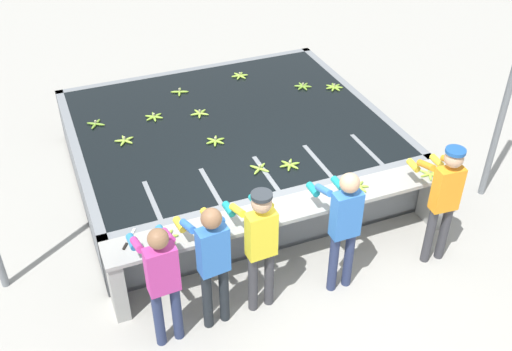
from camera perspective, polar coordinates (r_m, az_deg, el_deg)
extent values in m
plane|color=#A3A099|center=(7.46, 3.80, -9.20)|extent=(80.00, 80.00, 0.00)
cube|color=gray|center=(9.12, -2.51, 0.66)|extent=(4.41, 3.82, 0.06)
cube|color=gray|center=(7.51, 2.27, -4.32)|extent=(4.41, 0.12, 0.86)
cube|color=gray|center=(10.43, -6.09, 7.89)|extent=(4.41, 0.12, 0.86)
cube|color=gray|center=(8.56, -16.21, -0.25)|extent=(0.12, 3.82, 0.86)
cube|color=gray|center=(9.70, 9.47, 5.33)|extent=(0.12, 3.82, 0.86)
cube|color=black|center=(8.88, -2.58, 2.93)|extent=(4.17, 3.58, 0.80)
cube|color=gray|center=(7.51, -9.54, -4.89)|extent=(0.06, 0.80, 0.86)
cube|color=gray|center=(7.64, -4.20, -3.59)|extent=(0.06, 0.80, 0.86)
cube|color=gray|center=(7.83, 0.90, -2.33)|extent=(0.06, 0.80, 0.86)
cube|color=gray|center=(8.09, 5.71, -1.11)|extent=(0.06, 0.80, 0.86)
cube|color=gray|center=(8.41, 10.19, 0.03)|extent=(0.06, 0.80, 0.86)
cube|color=#9E9E99|center=(7.05, 3.29, -3.16)|extent=(4.41, 0.45, 0.05)
cube|color=#9E9E99|center=(6.92, -13.14, -10.00)|extent=(0.16, 0.41, 0.81)
cube|color=#9E9E99|center=(8.27, 16.56, -1.93)|extent=(0.16, 0.41, 0.81)
cylinder|color=navy|center=(6.52, -9.26, -13.25)|extent=(0.11, 0.11, 0.77)
cylinder|color=navy|center=(6.55, -7.56, -12.74)|extent=(0.11, 0.11, 0.77)
cube|color=#BC388E|center=(6.06, -8.95, -8.86)|extent=(0.33, 0.19, 0.55)
sphere|color=#896042|center=(5.78, -9.31, -5.96)|extent=(0.21, 0.21, 0.21)
cylinder|color=#BC388E|center=(6.09, -11.27, -6.48)|extent=(0.10, 0.31, 0.18)
cylinder|color=teal|center=(6.38, -11.72, -6.21)|extent=(0.09, 0.20, 0.08)
cylinder|color=#BC388E|center=(6.14, -8.40, -5.68)|extent=(0.10, 0.31, 0.18)
cylinder|color=teal|center=(6.43, -8.98, -5.45)|extent=(0.09, 0.20, 0.08)
cylinder|color=#1E2328|center=(6.61, -4.66, -11.71)|extent=(0.11, 0.11, 0.80)
cylinder|color=#1E2328|center=(6.66, -3.06, -11.14)|extent=(0.11, 0.11, 0.80)
cube|color=blue|center=(6.16, -4.11, -7.11)|extent=(0.34, 0.20, 0.56)
sphere|color=#896042|center=(5.88, -4.28, -4.10)|extent=(0.22, 0.22, 0.22)
cylinder|color=blue|center=(6.16, -6.52, -4.82)|extent=(0.11, 0.32, 0.18)
cylinder|color=gold|center=(6.45, -7.28, -4.66)|extent=(0.10, 0.21, 0.08)
cylinder|color=blue|center=(6.25, -3.81, -3.94)|extent=(0.11, 0.32, 0.18)
cylinder|color=gold|center=(6.53, -4.68, -3.82)|extent=(0.10, 0.21, 0.08)
cylinder|color=#38383D|center=(6.76, -0.29, -10.20)|extent=(0.11, 0.11, 0.80)
cylinder|color=#38383D|center=(6.82, 1.25, -9.69)|extent=(0.11, 0.11, 0.80)
cube|color=yellow|center=(6.32, 0.51, -5.63)|extent=(0.33, 0.19, 0.56)
sphere|color=tan|center=(6.06, 0.54, -2.64)|extent=(0.22, 0.22, 0.22)
cylinder|color=#282D33|center=(6.00, 0.54, -1.90)|extent=(0.23, 0.23, 0.04)
cylinder|color=yellow|center=(6.32, -1.76, -3.33)|extent=(0.10, 0.31, 0.18)
cylinder|color=teal|center=(6.61, -2.61, -3.21)|extent=(0.09, 0.20, 0.08)
cylinder|color=yellow|center=(6.43, 0.85, -2.57)|extent=(0.10, 0.31, 0.18)
cylinder|color=teal|center=(6.70, -0.09, -2.49)|extent=(0.09, 0.20, 0.08)
cylinder|color=navy|center=(7.03, 7.37, -8.27)|extent=(0.11, 0.11, 0.81)
cylinder|color=navy|center=(7.11, 8.80, -7.83)|extent=(0.11, 0.11, 0.81)
cube|color=blue|center=(6.61, 8.58, -3.69)|extent=(0.32, 0.17, 0.58)
sphere|color=tan|center=(6.36, 8.92, -0.70)|extent=(0.22, 0.22, 0.22)
cylinder|color=blue|center=(6.59, 6.48, -1.40)|extent=(0.08, 0.31, 0.18)
cylinder|color=teal|center=(6.87, 5.44, -1.33)|extent=(0.09, 0.20, 0.08)
cylinder|color=blue|center=(6.73, 8.90, -0.78)|extent=(0.08, 0.31, 0.18)
cylinder|color=teal|center=(7.00, 7.79, -0.74)|extent=(0.09, 0.20, 0.08)
cylinder|color=#38383D|center=(7.63, 16.18, -5.50)|extent=(0.11, 0.11, 0.81)
cylinder|color=#38383D|center=(7.73, 17.44, -5.17)|extent=(0.11, 0.11, 0.81)
cube|color=orange|center=(7.27, 17.73, -1.22)|extent=(0.33, 0.20, 0.57)
sphere|color=tan|center=(7.03, 18.34, 1.55)|extent=(0.22, 0.22, 0.22)
cylinder|color=#1E5199|center=(6.98, 18.49, 2.23)|extent=(0.23, 0.23, 0.04)
cylinder|color=orange|center=(7.24, 15.92, 0.94)|extent=(0.10, 0.31, 0.18)
cylinder|color=gold|center=(7.50, 14.76, 0.95)|extent=(0.10, 0.21, 0.08)
cylinder|color=orange|center=(7.40, 18.03, 1.36)|extent=(0.10, 0.31, 0.18)
cylinder|color=gold|center=(7.66, 16.82, 1.34)|extent=(0.10, 0.21, 0.08)
ellipsoid|color=#8CB738|center=(8.17, -3.56, 3.21)|extent=(0.13, 0.16, 0.04)
ellipsoid|color=#8CB738|center=(8.22, -3.54, 3.41)|extent=(0.17, 0.06, 0.04)
ellipsoid|color=#8CB738|center=(8.24, -3.87, 3.51)|extent=(0.10, 0.17, 0.04)
ellipsoid|color=#8CB738|center=(8.22, -4.21, 3.40)|extent=(0.13, 0.16, 0.04)
ellipsoid|color=#8CB738|center=(8.18, -4.23, 3.20)|extent=(0.17, 0.06, 0.04)
ellipsoid|color=#8CB738|center=(8.15, -3.90, 3.10)|extent=(0.10, 0.17, 0.04)
cylinder|color=tan|center=(8.18, -3.90, 3.52)|extent=(0.03, 0.03, 0.04)
ellipsoid|color=#75A333|center=(9.61, 4.82, 8.44)|extent=(0.17, 0.11, 0.04)
ellipsoid|color=#75A333|center=(9.66, 4.67, 8.58)|extent=(0.16, 0.12, 0.04)
ellipsoid|color=#75A333|center=(9.66, 4.34, 8.60)|extent=(0.04, 0.17, 0.04)
ellipsoid|color=#75A333|center=(9.62, 4.16, 8.48)|extent=(0.17, 0.11, 0.04)
ellipsoid|color=#75A333|center=(9.57, 4.31, 8.34)|extent=(0.16, 0.12, 0.04)
ellipsoid|color=#75A333|center=(9.57, 4.64, 8.32)|extent=(0.04, 0.17, 0.04)
cylinder|color=tan|center=(9.60, 4.50, 8.65)|extent=(0.03, 0.03, 0.04)
ellipsoid|color=#8CB738|center=(9.50, -7.62, 7.89)|extent=(0.17, 0.09, 0.04)
ellipsoid|color=#8CB738|center=(9.45, -7.30, 7.75)|extent=(0.09, 0.17, 0.04)
ellipsoid|color=#8CB738|center=(9.49, -6.95, 7.92)|extent=(0.17, 0.09, 0.04)
ellipsoid|color=#8CB738|center=(9.54, -7.27, 8.06)|extent=(0.09, 0.17, 0.04)
cylinder|color=tan|center=(9.48, -7.30, 8.10)|extent=(0.03, 0.03, 0.04)
ellipsoid|color=#8CB738|center=(9.66, 7.15, 8.42)|extent=(0.13, 0.16, 0.04)
ellipsoid|color=#8CB738|center=(9.61, 7.15, 8.29)|extent=(0.17, 0.04, 0.04)
ellipsoid|color=#8CB738|center=(9.59, 7.38, 8.19)|extent=(0.14, 0.15, 0.04)
ellipsoid|color=#8CB738|center=(9.60, 7.66, 8.21)|extent=(0.07, 0.17, 0.04)
ellipsoid|color=#8CB738|center=(9.64, 7.78, 8.31)|extent=(0.17, 0.11, 0.04)
ellipsoid|color=#8CB738|center=(9.68, 7.65, 8.44)|extent=(0.17, 0.10, 0.04)
ellipsoid|color=#8CB738|center=(9.68, 7.38, 8.48)|extent=(0.08, 0.17, 0.04)
cylinder|color=tan|center=(9.62, 7.47, 8.52)|extent=(0.03, 0.03, 0.04)
ellipsoid|color=#9EC642|center=(8.90, -5.17, 6.05)|extent=(0.16, 0.13, 0.04)
ellipsoid|color=#9EC642|center=(8.90, -5.58, 6.04)|extent=(0.08, 0.17, 0.04)
ellipsoid|color=#9EC642|center=(8.85, -5.73, 5.84)|extent=(0.17, 0.04, 0.04)
ellipsoid|color=#9EC642|center=(8.81, -5.39, 5.73)|extent=(0.09, 0.17, 0.04)
ellipsoid|color=#9EC642|center=(8.85, -5.05, 5.86)|extent=(0.16, 0.13, 0.04)
cylinder|color=tan|center=(8.85, -5.40, 6.10)|extent=(0.03, 0.03, 0.04)
ellipsoid|color=#93BC3D|center=(7.58, 0.14, 0.44)|extent=(0.15, 0.14, 0.04)
ellipsoid|color=#93BC3D|center=(7.60, 0.70, 0.54)|extent=(0.14, 0.15, 0.04)
ellipsoid|color=#93BC3D|center=(7.66, 0.52, 0.86)|extent=(0.15, 0.14, 0.04)
ellipsoid|color=#93BC3D|center=(7.65, -0.03, 0.76)|extent=(0.14, 0.15, 0.04)
cylinder|color=tan|center=(7.60, 0.33, 0.87)|extent=(0.03, 0.03, 0.04)
ellipsoid|color=#75A333|center=(8.90, -14.87, 4.94)|extent=(0.12, 0.16, 0.04)
ellipsoid|color=#75A333|center=(8.89, -15.33, 4.79)|extent=(0.16, 0.12, 0.04)
ellipsoid|color=#75A333|center=(8.82, -15.15, 4.58)|extent=(0.12, 0.16, 0.04)
ellipsoid|color=#75A333|center=(8.84, -14.69, 4.73)|extent=(0.16, 0.12, 0.04)
cylinder|color=tan|center=(8.84, -15.04, 4.96)|extent=(0.03, 0.03, 0.04)
ellipsoid|color=#9EC642|center=(8.34, -12.54, 3.07)|extent=(0.12, 0.16, 0.04)
ellipsoid|color=#9EC642|center=(8.35, -12.11, 3.17)|extent=(0.13, 0.16, 0.04)
ellipsoid|color=#9EC642|center=(8.40, -12.08, 3.41)|extent=(0.17, 0.09, 0.04)
ellipsoid|color=#9EC642|center=(8.43, -12.49, 3.45)|extent=(0.04, 0.17, 0.04)
ellipsoid|color=#9EC642|center=(8.39, -12.77, 3.24)|extent=(0.17, 0.08, 0.04)
cylinder|color=tan|center=(8.36, -12.43, 3.47)|extent=(0.03, 0.03, 0.04)
ellipsoid|color=#8CB738|center=(8.84, -9.35, 5.49)|extent=(0.16, 0.13, 0.04)
ellipsoid|color=#8CB738|center=(8.89, -9.41, 5.66)|extent=(0.17, 0.11, 0.04)
ellipsoid|color=#8CB738|center=(8.91, -9.75, 5.69)|extent=(0.05, 0.17, 0.04)
ellipsoid|color=#8CB738|center=(8.88, -10.02, 5.56)|extent=(0.16, 0.13, 0.04)
ellipsoid|color=#8CB738|center=(8.83, -9.96, 5.39)|extent=(0.17, 0.11, 0.04)
ellipsoid|color=#8CB738|center=(8.81, -9.63, 5.35)|extent=(0.05, 0.17, 0.04)
cylinder|color=tan|center=(8.84, -9.71, 5.72)|extent=(0.03, 0.03, 0.04)
ellipsoid|color=#8CB738|center=(7.75, 3.29, 1.25)|extent=(0.12, 0.16, 0.04)
ellipsoid|color=#8CB738|center=(7.74, 2.91, 1.17)|extent=(0.11, 0.17, 0.04)
ellipsoid|color=#8CB738|center=(7.69, 2.86, 0.94)|extent=(0.17, 0.04, 0.04)
ellipsoid|color=#8CB738|center=(7.66, 3.18, 0.79)|extent=(0.12, 0.16, 0.04)
ellipsoid|color=#8CB738|center=(7.68, 3.56, 0.87)|extent=(0.11, 0.17, 0.04)
ellipsoid|color=#8CB738|center=(7.73, 3.61, 1.10)|extent=(0.17, 0.04, 0.04)
cylinder|color=tan|center=(7.69, 3.24, 1.24)|extent=(0.03, 0.03, 0.04)
ellipsoid|color=#9EC642|center=(9.94, -1.24, 9.51)|extent=(0.17, 0.06, 0.04)
ellipsoid|color=#9EC642|center=(9.97, -1.46, 9.61)|extent=(0.13, 0.16, 0.04)
ellipsoid|color=#9EC642|center=(9.96, -1.77, 9.57)|extent=(0.10, 0.17, 0.04)
ellipsoid|color=#9EC642|center=(9.91, -1.87, 9.44)|extent=(0.17, 0.06, 0.04)
ellipsoid|color=#9EC642|center=(9.88, -1.65, 9.34)|extent=(0.13, 0.16, 0.04)
ellipsoid|color=#9EC642|center=(9.89, -1.33, 9.37)|extent=(0.10, 0.17, 0.04)
cylinder|color=tan|center=(9.91, -1.56, 9.66)|extent=(0.03, 0.03, 0.04)
ellipsoid|color=#9EC642|center=(7.82, 16.60, 0.00)|extent=(0.12, 0.16, 0.04)
ellipsoid|color=#9EC642|center=(7.87, 16.55, 0.23)|extent=(0.17, 0.04, 0.04)
ellipsoid|color=#9EC642|center=(7.88, 16.19, 0.38)|extent=(0.11, 0.17, 0.04)
ellipsoid|color=#9EC642|center=(7.85, 15.87, 0.29)|extent=(0.12, 0.16, 0.04)
ellipsoid|color=#9EC642|center=(7.81, 15.91, 0.05)|extent=(0.17, 0.04, 0.04)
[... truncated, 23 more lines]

